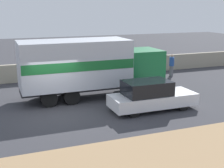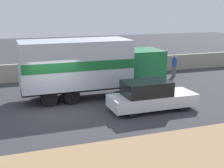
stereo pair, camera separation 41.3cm
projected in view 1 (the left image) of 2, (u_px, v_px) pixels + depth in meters
The scene contains 5 objects.
ground_plane at pixel (60, 114), 15.50m from camera, with size 80.00×80.00×0.00m, color #38383D.
stone_wall_backdrop at pixel (37, 72), 22.34m from camera, with size 60.00×0.35×1.27m.
box_truck at pixel (88, 65), 17.87m from camera, with size 8.33×2.58×3.38m.
car_hatchback at pixel (151, 96), 15.96m from camera, with size 4.50×1.71×1.55m.
pedestrian at pixel (172, 65), 23.71m from camera, with size 0.37×0.37×1.69m.
Camera 1 is at (-2.85, -14.63, 5.20)m, focal length 50.00 mm.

